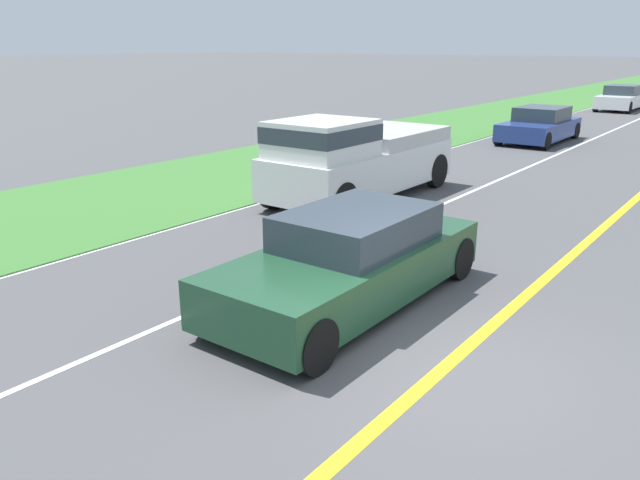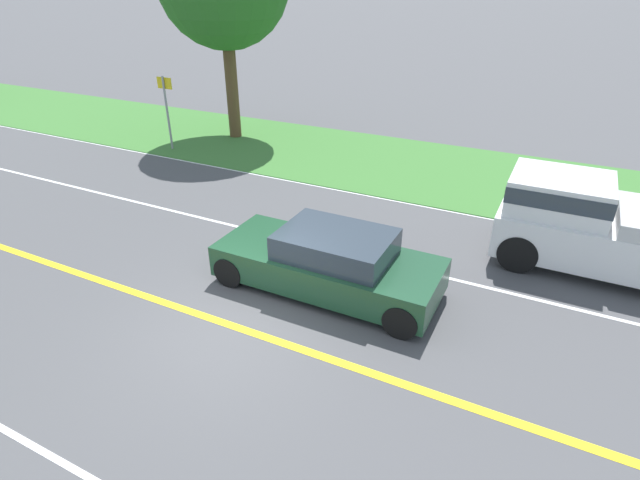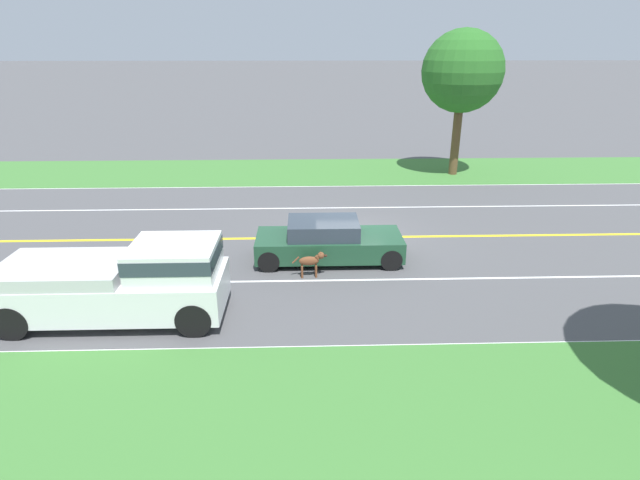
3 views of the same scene
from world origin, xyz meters
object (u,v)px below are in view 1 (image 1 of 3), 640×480
ego_car (351,260)px  pickup_truck (355,157)px  car_trailing_mid (621,98)px  car_trailing_near (540,126)px  dog (305,243)px

ego_car → pickup_truck: 6.33m
ego_car → car_trailing_mid: car_trailing_mid is taller
car_trailing_near → car_trailing_mid: 14.85m
dog → pickup_truck: pickup_truck is taller
ego_car → dog: size_ratio=4.39×
pickup_truck → ego_car: bearing=123.4°
pickup_truck → car_trailing_near: 11.99m
dog → car_trailing_near: 16.80m
ego_car → pickup_truck: (3.48, -5.27, 0.38)m
ego_car → car_trailing_mid: size_ratio=1.02×
ego_car → pickup_truck: size_ratio=0.85×
car_trailing_mid → ego_car: bearing=96.0°
car_trailing_near → car_trailing_mid: bearing=-88.7°
ego_car → dog: ego_car is taller
ego_car → pickup_truck: bearing=-56.6°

